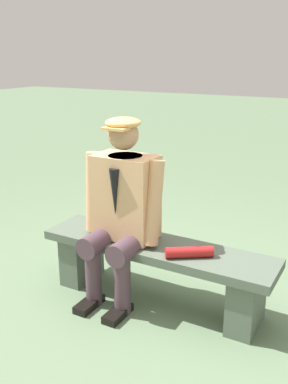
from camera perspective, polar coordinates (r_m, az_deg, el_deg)
ground_plane at (r=3.14m, az=1.54°, el=-13.87°), size 30.00×30.00×0.00m
bench at (r=3.00m, az=1.58°, el=-9.24°), size 1.61×0.39×0.42m
seated_man at (r=2.91m, az=-2.93°, el=-1.81°), size 0.59×0.55×1.25m
rolled_magazine at (r=2.76m, az=5.91°, el=-7.80°), size 0.29×0.23×0.07m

